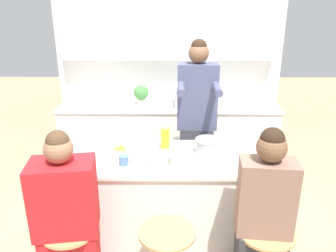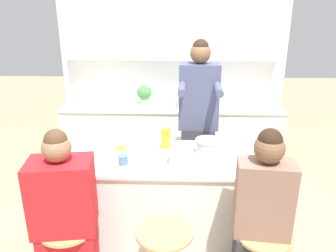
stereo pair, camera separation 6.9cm
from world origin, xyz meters
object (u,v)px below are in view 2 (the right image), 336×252
Objects in this scene: kitchen_island at (168,201)px; potted_plant at (144,93)px; person_wrapped_blanket at (66,226)px; juice_carton at (166,138)px; person_seated_near at (260,230)px; coffee_cup_far at (98,151)px; banana_bunch at (121,148)px; cooking_pot at (208,147)px; fruit_bowl at (155,164)px; person_cooking at (198,128)px; microwave at (197,95)px; coffee_cup_near at (123,160)px.

kitchen_island is 6.74× the size of potted_plant.
juice_carton is at bearing 42.92° from person_wrapped_blanket.
person_seated_near is (1.36, -0.00, -0.00)m from person_wrapped_blanket.
kitchen_island is at bearing 34.44° from person_wrapped_blanket.
potted_plant is at bearing 82.15° from coffee_cup_far.
person_wrapped_blanket is 9.97× the size of banana_bunch.
cooking_pot is (1.04, 0.70, 0.32)m from person_wrapped_blanket.
banana_bunch is (0.27, 0.77, 0.27)m from person_wrapped_blanket.
person_wrapped_blanket is 1.30m from cooking_pot.
fruit_bowl is 0.76× the size of potted_plant.
cooking_pot is at bearing -65.37° from potted_plant.
person_cooking is at bearing 95.06° from cooking_pot.
person_seated_near reaches higher than juice_carton.
banana_bunch is (0.16, 0.15, -0.03)m from coffee_cup_far.
fruit_bowl is at bearing -103.18° from microwave.
coffee_cup_far is (-0.49, 0.20, 0.01)m from fruit_bowl.
person_cooking is 15.89× the size of coffee_cup_far.
coffee_cup_near is 1.86m from microwave.
coffee_cup_far is at bearing 159.84° from person_seated_near.
person_seated_near reaches higher than cooking_pot.
person_seated_near is 1.43m from coffee_cup_far.
coffee_cup_far is (-0.23, 0.14, 0.01)m from coffee_cup_near.
kitchen_island is 1.24× the size of person_seated_near.
microwave is at bearing 90.89° from cooking_pot.
juice_carton is at bearing 161.23° from cooking_pot.
kitchen_island is 1.71m from microwave.
cooking_pot is 0.78m from banana_bunch.
cooking_pot is at bearing -4.92° from banana_bunch.
person_seated_near is 4.43× the size of cooking_pot.
person_cooking is 1.13m from coffee_cup_far.
coffee_cup_near is at bearing -111.44° from microwave.
person_cooking reaches higher than fruit_bowl.
fruit_bowl is at bearing -147.41° from cooking_pot.
coffee_cup_near is 0.30m from banana_bunch.
potted_plant reaches higher than fruit_bowl.
potted_plant is at bearing 127.15° from person_cooking.
potted_plant is (0.33, 2.25, 0.40)m from person_wrapped_blanket.
potted_plant is at bearing 87.53° from banana_bunch.
person_seated_near is at bearing -25.05° from coffee_cup_near.
coffee_cup_far is at bearing -174.89° from cooking_pot.
person_wrapped_blanket reaches higher than juice_carton.
coffee_cup_far reaches higher than fruit_bowl.
kitchen_island is at bearing 66.78° from fruit_bowl.
person_cooking is (0.29, 0.68, 0.46)m from kitchen_island.
person_seated_near reaches higher than potted_plant.
juice_carton is at bearing -76.66° from potted_plant.
person_cooking is at bearing 38.52° from coffee_cup_far.
kitchen_island is at bearing 142.16° from person_seated_near.
coffee_cup_near is 0.27m from coffee_cup_far.
person_seated_near is 12.74× the size of coffee_cup_near.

